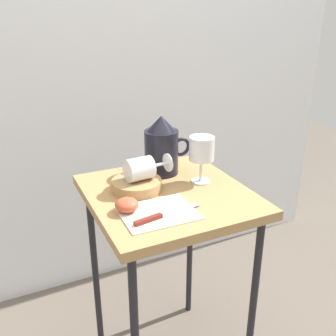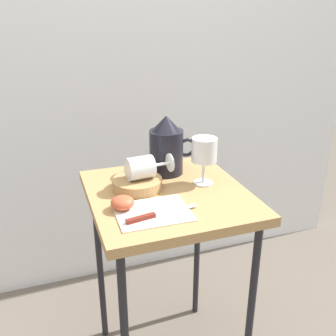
# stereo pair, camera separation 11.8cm
# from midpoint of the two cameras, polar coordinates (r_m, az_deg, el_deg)

# --- Properties ---
(curtain_drape) EXTENTS (2.40, 0.03, 2.10)m
(curtain_drape) POSITION_cam_midpoint_polar(r_m,az_deg,el_deg) (1.71, -11.62, 15.03)
(curtain_drape) COLOR white
(curtain_drape) RESTS_ON ground_plane
(table) EXTENTS (0.49, 0.51, 0.73)m
(table) POSITION_cam_midpoint_polar(r_m,az_deg,el_deg) (1.25, -2.72, -6.86)
(table) COLOR #AD8451
(table) RESTS_ON ground_plane
(linen_napkin) EXTENTS (0.21, 0.17, 0.00)m
(linen_napkin) POSITION_cam_midpoint_polar(r_m,az_deg,el_deg) (1.09, -4.61, -6.70)
(linen_napkin) COLOR silver
(linen_napkin) RESTS_ON table
(basket_tray) EXTENTS (0.16, 0.16, 0.03)m
(basket_tray) POSITION_cam_midpoint_polar(r_m,az_deg,el_deg) (1.22, -7.42, -2.60)
(basket_tray) COLOR #AD8451
(basket_tray) RESTS_ON table
(pitcher) EXTENTS (0.17, 0.12, 0.20)m
(pitcher) POSITION_cam_midpoint_polar(r_m,az_deg,el_deg) (1.32, -3.49, 2.57)
(pitcher) COLOR black
(pitcher) RESTS_ON table
(wine_glass_upright) EXTENTS (0.08, 0.08, 0.16)m
(wine_glass_upright) POSITION_cam_midpoint_polar(r_m,az_deg,el_deg) (1.23, 2.28, 2.49)
(wine_glass_upright) COLOR silver
(wine_glass_upright) RESTS_ON table
(wine_glass_tipped_near) EXTENTS (0.15, 0.08, 0.07)m
(wine_glass_tipped_near) POSITION_cam_midpoint_polar(r_m,az_deg,el_deg) (1.20, -6.87, -0.15)
(wine_glass_tipped_near) COLOR silver
(wine_glass_tipped_near) RESTS_ON basket_tray
(apple_half_left) EXTENTS (0.07, 0.07, 0.04)m
(apple_half_left) POSITION_cam_midpoint_polar(r_m,az_deg,el_deg) (1.10, -9.19, -5.46)
(apple_half_left) COLOR #C15133
(apple_half_left) RESTS_ON linen_napkin
(knife) EXTENTS (0.22, 0.05, 0.01)m
(knife) POSITION_cam_midpoint_polar(r_m,az_deg,el_deg) (1.06, -4.64, -7.24)
(knife) COLOR silver
(knife) RESTS_ON linen_napkin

